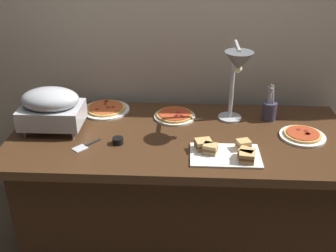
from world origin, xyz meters
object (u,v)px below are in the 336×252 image
object	(u,v)px
heat_lamp	(237,68)
pizza_plate_center	(302,135)
pizza_plate_front	(175,116)
pizza_plate_raised_stand	(106,109)
sauce_cup_near	(118,141)
sandwich_platter	(227,152)
utensil_holder	(269,110)
chafing_dish	(51,107)
serving_spatula	(86,145)

from	to	relation	value
heat_lamp	pizza_plate_center	world-z (taller)	heat_lamp
pizza_plate_front	pizza_plate_raised_stand	world-z (taller)	same
heat_lamp	sauce_cup_near	bearing A→B (deg)	-164.13
pizza_plate_center	sandwich_platter	world-z (taller)	sandwich_platter
heat_lamp	utensil_holder	distance (m)	0.42
chafing_dish	heat_lamp	xyz separation A→B (m)	(1.01, 0.04, 0.23)
utensil_holder	pizza_plate_center	bearing A→B (deg)	-54.63
pizza_plate_front	sauce_cup_near	world-z (taller)	sauce_cup_near
pizza_plate_raised_stand	pizza_plate_center	bearing A→B (deg)	-13.86
chafing_dish	utensil_holder	xyz separation A→B (m)	(1.25, 0.20, -0.08)
pizza_plate_front	sandwich_platter	distance (m)	0.51
chafing_dish	sandwich_platter	bearing A→B (deg)	-13.82
sauce_cup_near	pizza_plate_center	bearing A→B (deg)	7.10
pizza_plate_raised_stand	utensil_holder	world-z (taller)	utensil_holder
pizza_plate_center	sauce_cup_near	world-z (taller)	sauce_cup_near
pizza_plate_center	sandwich_platter	xyz separation A→B (m)	(-0.43, -0.22, 0.01)
pizza_plate_front	serving_spatula	xyz separation A→B (m)	(-0.46, -0.37, -0.01)
serving_spatula	sauce_cup_near	bearing A→B (deg)	11.15
sauce_cup_near	serving_spatula	xyz separation A→B (m)	(-0.16, -0.03, -0.02)
sauce_cup_near	serving_spatula	distance (m)	0.17
pizza_plate_raised_stand	utensil_holder	distance (m)	1.00
heat_lamp	utensil_holder	world-z (taller)	heat_lamp
chafing_dish	sauce_cup_near	xyz separation A→B (m)	(0.39, -0.14, -0.12)
sandwich_platter	chafing_dish	bearing A→B (deg)	166.18
sandwich_platter	utensil_holder	bearing A→B (deg)	56.84
sandwich_platter	sauce_cup_near	distance (m)	0.58
chafing_dish	serving_spatula	distance (m)	0.32
chafing_dish	sandwich_platter	world-z (taller)	chafing_dish
pizza_plate_raised_stand	sauce_cup_near	size ratio (longest dim) A/B	5.01
chafing_dish	sauce_cup_near	distance (m)	0.43
sandwich_platter	sauce_cup_near	world-z (taller)	sandwich_platter
pizza_plate_front	pizza_plate_center	distance (m)	0.74
pizza_plate_raised_stand	serving_spatula	size ratio (longest dim) A/B	1.96
heat_lamp	pizza_plate_front	bearing A→B (deg)	154.64
chafing_dish	pizza_plate_front	world-z (taller)	chafing_dish
pizza_plate_center	sandwich_platter	size ratio (longest dim) A/B	0.70
pizza_plate_raised_stand	sandwich_platter	size ratio (longest dim) A/B	0.83
pizza_plate_front	sandwich_platter	bearing A→B (deg)	-56.93
sandwich_platter	pizza_plate_raised_stand	bearing A→B (deg)	144.78
pizza_plate_front	sandwich_platter	world-z (taller)	sandwich_platter
heat_lamp	pizza_plate_raised_stand	xyz separation A→B (m)	(-0.77, 0.23, -0.36)
sauce_cup_near	utensil_holder	distance (m)	0.92
sandwich_platter	pizza_plate_front	bearing A→B (deg)	123.07
pizza_plate_raised_stand	sauce_cup_near	distance (m)	0.43
heat_lamp	sauce_cup_near	xyz separation A→B (m)	(-0.62, -0.18, -0.35)
chafing_dish	pizza_plate_center	size ratio (longest dim) A/B	1.35
pizza_plate_center	sauce_cup_near	xyz separation A→B (m)	(-1.01, -0.13, 0.01)
pizza_plate_front	sauce_cup_near	size ratio (longest dim) A/B	4.23
sandwich_platter	sauce_cup_near	size ratio (longest dim) A/B	6.02
sandwich_platter	utensil_holder	xyz separation A→B (m)	(0.28, 0.43, 0.04)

